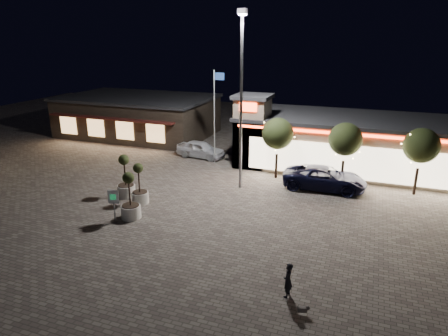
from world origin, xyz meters
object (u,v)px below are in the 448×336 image
(pedestrian, at_px, (288,280))
(planter_mid, at_px, (130,204))
(white_sedan, at_px, (201,149))
(pickup_truck, at_px, (324,178))
(planter_left, at_px, (126,184))
(valet_sign, at_px, (114,199))

(pedestrian, bearing_deg, planter_mid, -105.13)
(pedestrian, xyz_separation_m, planter_mid, (-10.65, 4.36, 0.13))
(white_sedan, relative_size, pedestrian, 2.87)
(pickup_truck, height_order, white_sedan, pickup_truck)
(white_sedan, height_order, planter_mid, planter_mid)
(planter_left, bearing_deg, pickup_truck, 26.45)
(pickup_truck, relative_size, white_sedan, 1.31)
(pickup_truck, relative_size, valet_sign, 3.01)
(white_sedan, relative_size, planter_left, 1.49)
(planter_left, xyz_separation_m, valet_sign, (1.49, -3.49, 0.44))
(pickup_truck, height_order, pedestrian, pickup_truck)
(pickup_truck, distance_m, valet_sign, 14.95)
(pickup_truck, xyz_separation_m, pedestrian, (0.11, -13.52, -0.03))
(pedestrian, xyz_separation_m, planter_left, (-12.85, 7.18, 0.15))
(planter_mid, distance_m, valet_sign, 1.08)
(planter_left, distance_m, valet_sign, 3.82)
(planter_mid, bearing_deg, pickup_truck, 40.96)
(planter_mid, bearing_deg, planter_left, 127.86)
(planter_left, bearing_deg, planter_mid, -52.14)
(pickup_truck, bearing_deg, white_sedan, 68.23)
(white_sedan, distance_m, planter_mid, 13.32)
(pedestrian, xyz_separation_m, valet_sign, (-11.36, 3.69, 0.59))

